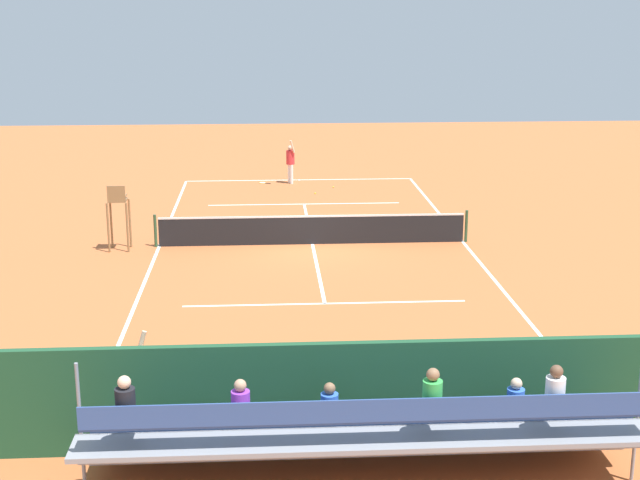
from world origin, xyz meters
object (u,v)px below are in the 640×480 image
object	(u,v)px
bleacher_stand	(364,434)
line_judge	(144,382)
umpire_chair	(118,210)
courtside_bench	(510,396)
equipment_bag	(405,421)
tennis_player	(290,160)
tennis_ball_near	(315,193)
tennis_ball_far	(333,187)
tennis_net	(312,229)
tennis_racket	(263,183)

from	to	relation	value
bleacher_stand	line_judge	xyz separation A→B (m)	(3.80, -2.15, 0.08)
umpire_chair	courtside_bench	distance (m)	15.88
equipment_bag	tennis_player	world-z (taller)	tennis_player
tennis_ball_near	line_judge	size ratio (longest dim) A/B	0.03
equipment_bag	tennis_ball_far	bearing A→B (deg)	-90.96
tennis_ball_near	line_judge	world-z (taller)	line_judge
tennis_net	line_judge	world-z (taller)	line_judge
courtside_bench	umpire_chair	bearing A→B (deg)	-54.55
tennis_net	bleacher_stand	distance (m)	15.38
tennis_net	tennis_ball_far	distance (m)	9.31
courtside_bench	tennis_racket	bearing A→B (deg)	-78.98
tennis_net	line_judge	xyz separation A→B (m)	(3.80, 13.22, 0.51)
bleacher_stand	tennis_ball_far	bearing A→B (deg)	-93.23
line_judge	equipment_bag	bearing A→B (deg)	177.82
umpire_chair	tennis_ball_near	distance (m)	10.75
tennis_racket	tennis_ball_far	bearing A→B (deg)	158.62
courtside_bench	tennis_player	world-z (taller)	tennis_player
tennis_player	tennis_ball_far	size ratio (longest dim) A/B	29.18
courtside_bench	equipment_bag	bearing A→B (deg)	3.69
umpire_chair	equipment_bag	bearing A→B (deg)	118.93
umpire_chair	equipment_bag	world-z (taller)	umpire_chair
courtside_bench	tennis_racket	distance (m)	24.09
bleacher_stand	tennis_ball_near	world-z (taller)	bleacher_stand
umpire_chair	tennis_ball_near	xyz separation A→B (m)	(-6.74, -8.27, -1.28)
equipment_bag	line_judge	distance (m)	4.89
tennis_net	tennis_racket	bearing A→B (deg)	-81.21
line_judge	courtside_bench	bearing A→B (deg)	179.54
tennis_net	tennis_ball_far	xyz separation A→B (m)	(-1.39, -9.20, -0.47)
bleacher_stand	tennis_racket	distance (m)	25.81
umpire_chair	tennis_ball_near	world-z (taller)	umpire_chair
tennis_ball_far	tennis_racket	bearing A→B (deg)	-21.38
tennis_ball_near	tennis_ball_far	bearing A→B (deg)	-123.60
tennis_player	tennis_ball_near	distance (m)	2.70
equipment_bag	line_judge	world-z (taller)	line_judge
courtside_bench	tennis_ball_near	distance (m)	21.34
tennis_player	tennis_ball_near	bearing A→B (deg)	112.10
tennis_racket	line_judge	xyz separation A→B (m)	(2.19, 23.59, 1.00)
bleacher_stand	umpire_chair	world-z (taller)	bleacher_stand
courtside_bench	tennis_player	bearing A→B (deg)	-81.76
courtside_bench	tennis_racket	size ratio (longest dim) A/B	3.20
bleacher_stand	tennis_ball_near	distance (m)	23.31
tennis_net	tennis_ball_far	world-z (taller)	tennis_net
equipment_bag	line_judge	xyz separation A→B (m)	(4.81, -0.18, 0.84)
tennis_net	bleacher_stand	xyz separation A→B (m)	(-0.00, 15.37, 0.44)
bleacher_stand	tennis_player	xyz separation A→B (m)	(0.41, -25.62, 0.08)
tennis_player	tennis_ball_far	xyz separation A→B (m)	(-1.79, 1.05, -0.98)
courtside_bench	tennis_ball_far	size ratio (longest dim) A/B	27.27
bleacher_stand	tennis_ball_far	world-z (taller)	bleacher_stand
tennis_player	tennis_ball_near	xyz separation A→B (m)	(-0.95, 2.33, -0.98)
tennis_ball_near	tennis_ball_far	xyz separation A→B (m)	(-0.85, -1.28, 0.00)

